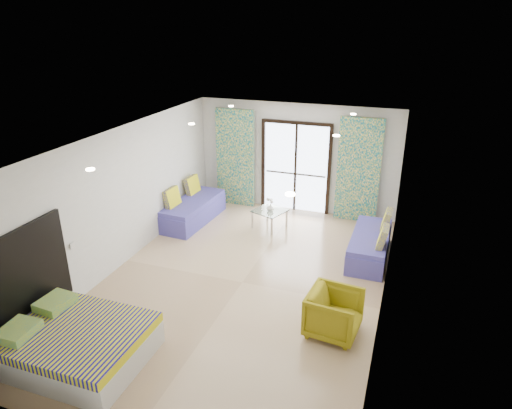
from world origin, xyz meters
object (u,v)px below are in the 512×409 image
(daybed_right, at_px, (370,245))
(coffee_table, at_px, (270,212))
(daybed_left, at_px, (193,209))
(bed, at_px, (78,343))
(armchair, at_px, (334,311))

(daybed_right, height_order, coffee_table, daybed_right)
(daybed_left, distance_m, daybed_right, 4.25)
(bed, distance_m, armchair, 3.79)
(daybed_left, relative_size, daybed_right, 1.08)
(daybed_right, distance_m, armchair, 2.68)
(bed, distance_m, daybed_right, 5.73)
(daybed_right, bearing_deg, armchair, -95.31)
(daybed_left, distance_m, armchair, 5.03)
(daybed_left, height_order, armchair, daybed_left)
(armchair, bearing_deg, daybed_left, 58.17)
(coffee_table, bearing_deg, daybed_right, -15.97)
(coffee_table, bearing_deg, bed, -103.26)
(coffee_table, relative_size, armchair, 1.06)
(daybed_left, bearing_deg, bed, -78.99)
(bed, height_order, coffee_table, coffee_table)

